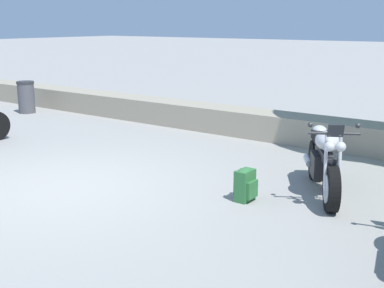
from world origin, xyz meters
TOP-DOWN VIEW (x-y plane):
  - ground_plane at (0.00, 0.00)m, footprint 120.00×120.00m
  - stone_wall at (0.00, 4.80)m, footprint 36.00×0.80m
  - motorcycle_silver_centre at (3.17, 2.01)m, footprint 1.23×1.85m
  - rider_backpack at (2.42, 1.10)m, footprint 0.26×0.30m
  - trash_bin at (-5.98, 3.62)m, footprint 0.46×0.46m

SIDE VIEW (x-z plane):
  - ground_plane at x=0.00m, z-range 0.00..0.00m
  - rider_backpack at x=2.42m, z-range 0.01..0.48m
  - stone_wall at x=0.00m, z-range 0.00..0.55m
  - trash_bin at x=-5.98m, z-range 0.00..0.86m
  - motorcycle_silver_centre at x=3.17m, z-range -0.10..1.07m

